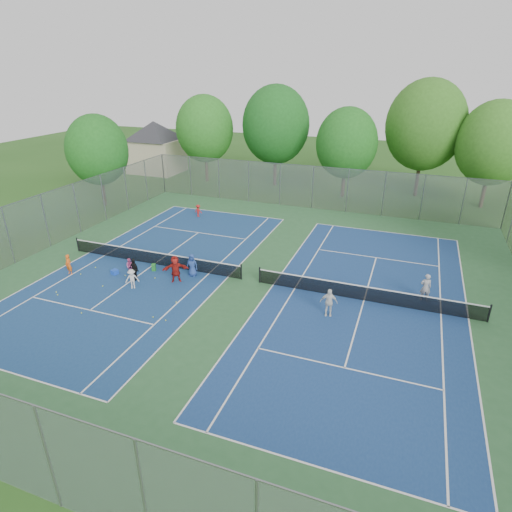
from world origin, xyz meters
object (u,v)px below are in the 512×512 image
(net_right, at_px, (365,294))
(ball_hopper, at_px, (154,267))
(net_left, at_px, (154,258))
(ball_crate, at_px, (115,272))
(instructor, at_px, (426,287))

(net_right, relative_size, ball_hopper, 26.34)
(net_left, xyz_separation_m, ball_hopper, (0.53, -0.87, -0.21))
(net_left, relative_size, net_right, 1.00)
(net_left, bearing_deg, net_right, 0.00)
(net_right, xyz_separation_m, ball_crate, (-15.56, -2.19, -0.30))
(net_right, xyz_separation_m, ball_hopper, (-13.47, -0.87, -0.21))
(net_left, height_order, net_right, same)
(net_right, height_order, instructor, instructor)
(net_right, height_order, ball_crate, net_right)
(net_right, distance_m, ball_hopper, 13.50)
(net_right, distance_m, instructor, 3.45)
(net_left, height_order, ball_crate, net_left)
(net_left, xyz_separation_m, instructor, (17.19, 1.27, 0.38))
(net_left, bearing_deg, ball_hopper, -58.45)
(net_left, xyz_separation_m, ball_crate, (-1.56, -2.19, -0.30))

